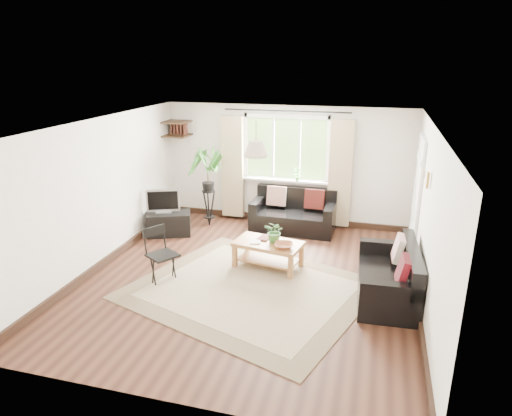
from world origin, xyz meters
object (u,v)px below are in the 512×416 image
(folding_chair, at_px, (163,256))
(sofa_back, at_px, (293,212))
(sofa_right, at_px, (387,273))
(tv_stand, at_px, (169,223))
(palm_stand, at_px, (208,188))
(coffee_table, at_px, (268,255))

(folding_chair, bearing_deg, sofa_back, 2.20)
(sofa_right, bearing_deg, tv_stand, -112.11)
(tv_stand, bearing_deg, folding_chair, -88.93)
(sofa_back, bearing_deg, palm_stand, -173.33)
(sofa_back, bearing_deg, folding_chair, -118.29)
(sofa_back, relative_size, tv_stand, 1.98)
(palm_stand, bearing_deg, sofa_right, -31.05)
(palm_stand, bearing_deg, tv_stand, -129.84)
(sofa_right, relative_size, palm_stand, 0.99)
(sofa_back, height_order, coffee_table, sofa_back)
(coffee_table, xyz_separation_m, folding_chair, (-1.43, -0.90, 0.20))
(palm_stand, bearing_deg, coffee_table, -44.53)
(tv_stand, bearing_deg, sofa_right, -41.09)
(sofa_right, height_order, tv_stand, sofa_right)
(palm_stand, height_order, folding_chair, palm_stand)
(sofa_back, height_order, sofa_right, sofa_back)
(sofa_right, height_order, palm_stand, palm_stand)
(sofa_right, relative_size, folding_chair, 1.87)
(coffee_table, bearing_deg, sofa_back, 87.32)
(sofa_right, distance_m, tv_stand, 4.32)
(sofa_back, relative_size, palm_stand, 1.02)
(sofa_back, distance_m, sofa_right, 2.89)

